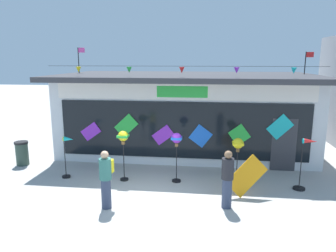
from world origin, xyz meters
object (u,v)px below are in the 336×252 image
at_px(wind_spinner_center_left, 177,143).
at_px(wind_spinner_center_right, 238,149).
at_px(display_kite_on_ground, 246,176).
at_px(kite_shop_building, 186,112).
at_px(wind_spinner_far_left, 67,152).
at_px(person_mid_plaza, 227,179).
at_px(person_near_camera, 106,178).
at_px(wind_spinner_right, 305,162).
at_px(wind_spinner_left, 123,140).
at_px(trash_bin, 22,153).

relative_size(wind_spinner_center_left, wind_spinner_center_right, 1.07).
xyz_separation_m(wind_spinner_center_left, display_kite_on_ground, (2.24, -0.92, -0.73)).
height_order(wind_spinner_center_left, display_kite_on_ground, wind_spinner_center_left).
distance_m(kite_shop_building, wind_spinner_center_left, 4.17).
bearing_deg(display_kite_on_ground, kite_shop_building, 113.45).
relative_size(wind_spinner_far_left, person_mid_plaza, 0.89).
xyz_separation_m(kite_shop_building, person_near_camera, (-1.81, -6.34, -0.88)).
relative_size(wind_spinner_right, display_kite_on_ground, 1.39).
bearing_deg(person_mid_plaza, wind_spinner_center_left, 79.06).
bearing_deg(wind_spinner_far_left, wind_spinner_right, -0.61).
bearing_deg(kite_shop_building, person_near_camera, -105.97).
bearing_deg(wind_spinner_right, wind_spinner_far_left, 179.39).
bearing_deg(kite_shop_building, wind_spinner_left, -113.74).
bearing_deg(wind_spinner_center_right, person_near_camera, -150.37).
bearing_deg(wind_spinner_center_left, wind_spinner_center_right, -0.95).
bearing_deg(person_mid_plaza, wind_spinner_center_right, 23.24).
height_order(wind_spinner_left, wind_spinner_center_right, wind_spinner_left).
bearing_deg(wind_spinner_center_right, wind_spinner_center_left, 179.05).
bearing_deg(person_near_camera, trash_bin, 155.90).
relative_size(wind_spinner_left, person_near_camera, 1.05).
bearing_deg(wind_spinner_left, display_kite_on_ground, -11.54).
distance_m(wind_spinner_center_right, trash_bin, 8.41).
xyz_separation_m(kite_shop_building, wind_spinner_right, (4.08, -4.32, -0.84)).
xyz_separation_m(wind_spinner_far_left, trash_bin, (-2.43, 1.11, -0.47)).
height_order(wind_spinner_center_right, wind_spinner_right, wind_spinner_right).
xyz_separation_m(wind_spinner_left, trash_bin, (-4.46, 1.11, -0.96)).
distance_m(wind_spinner_right, person_near_camera, 6.24).
relative_size(wind_spinner_far_left, wind_spinner_center_left, 0.87).
bearing_deg(wind_spinner_far_left, wind_spinner_center_right, 0.48).
xyz_separation_m(kite_shop_building, wind_spinner_left, (-1.86, -4.24, -0.33)).
distance_m(wind_spinner_center_left, trash_bin, 6.42).
distance_m(kite_shop_building, person_near_camera, 6.66).
height_order(wind_spinner_center_right, person_mid_plaza, person_mid_plaza).
height_order(wind_spinner_right, person_near_camera, wind_spinner_right).
height_order(wind_spinner_center_left, person_near_camera, wind_spinner_center_left).
distance_m(wind_spinner_far_left, display_kite_on_ground, 6.16).
xyz_separation_m(wind_spinner_far_left, wind_spinner_left, (2.03, -0.01, 0.49)).
bearing_deg(wind_spinner_center_right, person_mid_plaza, -103.52).
bearing_deg(trash_bin, person_near_camera, -35.53).
height_order(wind_spinner_right, trash_bin, wind_spinner_right).
distance_m(wind_spinner_left, person_near_camera, 2.18).
height_order(wind_spinner_center_left, trash_bin, wind_spinner_center_left).
bearing_deg(person_mid_plaza, person_near_camera, 133.92).
bearing_deg(wind_spinner_center_left, wind_spinner_far_left, -178.77).
bearing_deg(wind_spinner_center_right, wind_spinner_far_left, -179.52).
distance_m(wind_spinner_left, wind_spinner_center_left, 1.82).
distance_m(kite_shop_building, wind_spinner_center_right, 4.66).
height_order(person_mid_plaza, display_kite_on_ground, person_mid_plaza).
bearing_deg(kite_shop_building, wind_spinner_center_right, -64.60).
relative_size(wind_spinner_far_left, wind_spinner_center_right, 0.93).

